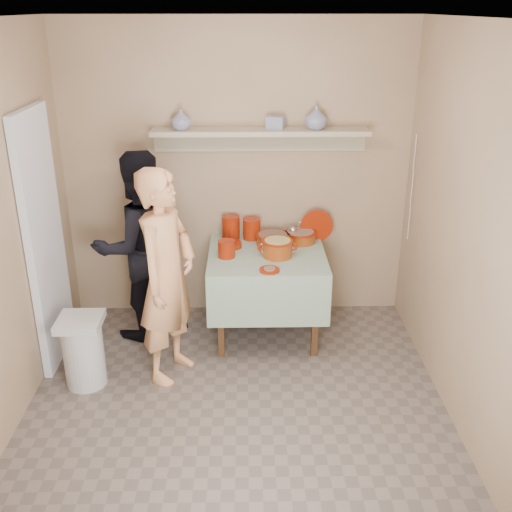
{
  "coord_description": "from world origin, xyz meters",
  "views": [
    {
      "loc": [
        0.08,
        -3.33,
        2.67
      ],
      "look_at": [
        0.15,
        0.75,
        0.95
      ],
      "focal_mm": 42.0,
      "sensor_mm": 36.0,
      "label": 1
    }
  ],
  "objects_px": {
    "person_cook": "(167,277)",
    "cazuela_rice": "(277,247)",
    "trash_bin": "(83,351)",
    "serving_table": "(267,265)",
    "person_helper": "(139,246)"
  },
  "relations": [
    {
      "from": "person_cook",
      "to": "cazuela_rice",
      "type": "relative_size",
      "value": 4.98
    },
    {
      "from": "person_helper",
      "to": "serving_table",
      "type": "height_order",
      "value": "person_helper"
    },
    {
      "from": "person_cook",
      "to": "cazuela_rice",
      "type": "bearing_deg",
      "value": -35.17
    },
    {
      "from": "person_helper",
      "to": "cazuela_rice",
      "type": "xyz_separation_m",
      "value": [
        1.15,
        -0.12,
        0.04
      ]
    },
    {
      "from": "serving_table",
      "to": "cazuela_rice",
      "type": "bearing_deg",
      "value": -47.37
    },
    {
      "from": "person_helper",
      "to": "cazuela_rice",
      "type": "distance_m",
      "value": 1.15
    },
    {
      "from": "cazuela_rice",
      "to": "trash_bin",
      "type": "relative_size",
      "value": 0.59
    },
    {
      "from": "person_cook",
      "to": "cazuela_rice",
      "type": "distance_m",
      "value": 0.99
    },
    {
      "from": "person_cook",
      "to": "serving_table",
      "type": "bearing_deg",
      "value": -28.08
    },
    {
      "from": "serving_table",
      "to": "cazuela_rice",
      "type": "distance_m",
      "value": 0.24
    },
    {
      "from": "serving_table",
      "to": "cazuela_rice",
      "type": "height_order",
      "value": "cazuela_rice"
    },
    {
      "from": "serving_table",
      "to": "person_cook",
      "type": "bearing_deg",
      "value": -141.05
    },
    {
      "from": "person_helper",
      "to": "serving_table",
      "type": "distance_m",
      "value": 1.08
    },
    {
      "from": "cazuela_rice",
      "to": "trash_bin",
      "type": "xyz_separation_m",
      "value": [
        -1.48,
        -0.66,
        -0.56
      ]
    },
    {
      "from": "cazuela_rice",
      "to": "person_helper",
      "type": "bearing_deg",
      "value": 174.09
    }
  ]
}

